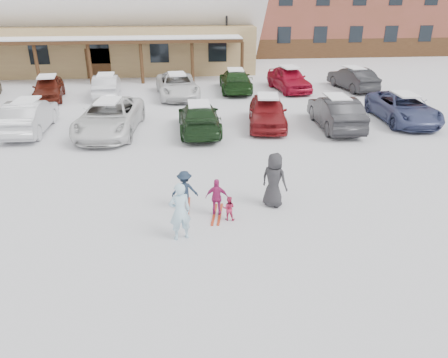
{
  "coord_description": "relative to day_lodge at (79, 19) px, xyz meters",
  "views": [
    {
      "loc": [
        -0.93,
        -11.26,
        6.48
      ],
      "look_at": [
        0.3,
        1.0,
        1.0
      ],
      "focal_mm": 35.0,
      "sensor_mm": 36.0,
      "label": 1
    }
  ],
  "objects": [
    {
      "name": "parked_car_2",
      "position": [
        4.68,
        -18.73,
        -3.16
      ],
      "size": [
        3.08,
        5.83,
        1.56
      ],
      "primitive_type": "imported",
      "rotation": [
        0.0,
        0.0,
        -0.09
      ],
      "color": "white",
      "rests_on": "ground"
    },
    {
      "name": "bystander_dark",
      "position": [
        10.88,
        -26.94,
        -3.06
      ],
      "size": [
        1.03,
        0.99,
        1.77
      ],
      "primitive_type": "imported",
      "rotation": [
        0.0,
        0.0,
        2.44
      ],
      "color": "#2A2A2D",
      "rests_on": "ground"
    },
    {
      "name": "ground",
      "position": [
        9.0,
        -27.96,
        -3.94
      ],
      "size": [
        160.0,
        160.0,
        0.0
      ],
      "primitive_type": "plane",
      "color": "white",
      "rests_on": "ground"
    },
    {
      "name": "adult_skier",
      "position": [
        7.92,
        -28.66,
        -3.1
      ],
      "size": [
        0.71,
        0.56,
        1.69
      ],
      "primitive_type": "imported",
      "rotation": [
        0.0,
        0.0,
        3.43
      ],
      "color": "#B0DBF0",
      "rests_on": "ground"
    },
    {
      "name": "parked_car_5",
      "position": [
        15.61,
        -18.99,
        -3.16
      ],
      "size": [
        1.79,
        4.8,
        1.57
      ],
      "primitive_type": "imported",
      "rotation": [
        0.0,
        0.0,
        3.11
      ],
      "color": "black",
      "rests_on": "ground"
    },
    {
      "name": "parked_car_9",
      "position": [
        3.44,
        -11.08,
        -3.25
      ],
      "size": [
        1.72,
        4.28,
        1.38
      ],
      "primitive_type": "imported",
      "rotation": [
        0.0,
        0.0,
        3.2
      ],
      "color": "silver",
      "rests_on": "ground"
    },
    {
      "name": "lamp_post",
      "position": [
        11.85,
        -3.54,
        -0.73
      ],
      "size": [
        0.5,
        0.25,
        5.63
      ],
      "color": "black",
      "rests_on": "ground"
    },
    {
      "name": "parked_car_13",
      "position": [
        19.67,
        -10.63,
        -3.21
      ],
      "size": [
        2.27,
        4.64,
        1.47
      ],
      "primitive_type": "imported",
      "rotation": [
        0.0,
        0.0,
        3.31
      ],
      "color": "black",
      "rests_on": "ground"
    },
    {
      "name": "parked_car_11",
      "position": [
        11.73,
        -10.38,
        -3.23
      ],
      "size": [
        2.21,
        4.99,
        1.42
      ],
      "primitive_type": "imported",
      "rotation": [
        0.0,
        0.0,
        3.1
      ],
      "color": "#183714",
      "rests_on": "ground"
    },
    {
      "name": "parked_car_6",
      "position": [
        19.44,
        -18.27,
        -3.22
      ],
      "size": [
        2.52,
        5.24,
        1.44
      ],
      "primitive_type": "imported",
      "rotation": [
        0.0,
        0.0,
        -0.03
      ],
      "color": "#404975",
      "rests_on": "ground"
    },
    {
      "name": "parked_car_3",
      "position": [
        8.9,
        -19.01,
        -3.25
      ],
      "size": [
        1.99,
        4.78,
        1.38
      ],
      "primitive_type": "imported",
      "rotation": [
        0.0,
        0.0,
        3.15
      ],
      "color": "black",
      "rests_on": "ground"
    },
    {
      "name": "parked_car_4",
      "position": [
        12.32,
        -18.42,
        -3.18
      ],
      "size": [
        2.46,
        4.73,
        1.54
      ],
      "primitive_type": "imported",
      "rotation": [
        0.0,
        0.0,
        -0.15
      ],
      "color": "maroon",
      "rests_on": "ground"
    },
    {
      "name": "parked_car_1",
      "position": [
        0.83,
        -18.2,
        -3.17
      ],
      "size": [
        1.7,
        4.73,
        1.55
      ],
      "primitive_type": "imported",
      "rotation": [
        0.0,
        0.0,
        3.15
      ],
      "color": "#B3B4B9",
      "rests_on": "ground"
    },
    {
      "name": "child_magenta",
      "position": [
        9.04,
        -27.4,
        -3.35
      ],
      "size": [
        0.74,
        0.41,
        1.19
      ],
      "primitive_type": "imported",
      "rotation": [
        0.0,
        0.0,
        2.96
      ],
      "color": "#B1266C",
      "rests_on": "ground"
    },
    {
      "name": "parked_car_10",
      "position": [
        7.88,
        -11.59,
        -3.22
      ],
      "size": [
        2.93,
        5.42,
        1.45
      ],
      "primitive_type": "imported",
      "rotation": [
        0.0,
        0.0,
        0.1
      ],
      "color": "white",
      "rests_on": "ground"
    },
    {
      "name": "skis_child_navy",
      "position": [
        8.08,
        -26.86,
        -3.93
      ],
      "size": [
        0.29,
        1.41,
        0.03
      ],
      "primitive_type": "cube",
      "rotation": [
        0.0,
        0.0,
        3.08
      ],
      "color": "#AF3419",
      "rests_on": "ground"
    },
    {
      "name": "parked_car_8",
      "position": [
        -0.01,
        -11.49,
        -3.23
      ],
      "size": [
        2.3,
        4.38,
        1.42
      ],
      "primitive_type": "imported",
      "rotation": [
        0.0,
        0.0,
        0.15
      ],
      "color": "#581B11",
      "rests_on": "ground"
    },
    {
      "name": "day_lodge",
      "position": [
        0.0,
        0.0,
        0.0
      ],
      "size": [
        29.12,
        12.5,
        10.38
      ],
      "color": "tan",
      "rests_on": "ground"
    },
    {
      "name": "child_navy",
      "position": [
        8.08,
        -26.86,
        -3.31
      ],
      "size": [
        0.85,
        0.52,
        1.27
      ],
      "primitive_type": "imported",
      "rotation": [
        0.0,
        0.0,
        3.08
      ],
      "color": "#1A283A",
      "rests_on": "ground"
    },
    {
      "name": "toddler_red",
      "position": [
        9.36,
        -27.74,
        -3.56
      ],
      "size": [
        0.43,
        0.36,
        0.77
      ],
      "primitive_type": "imported",
      "rotation": [
        0.0,
        0.0,
        2.93
      ],
      "color": "#BC2650",
      "rests_on": "ground"
    },
    {
      "name": "parked_car_12",
      "position": [
        15.3,
        -10.54,
        -3.16
      ],
      "size": [
        2.5,
        4.8,
        1.56
      ],
      "primitive_type": "imported",
      "rotation": [
        0.0,
        0.0,
        0.15
      ],
      "color": "#AA0E29",
      "rests_on": "ground"
    },
    {
      "name": "skis_child_magenta",
      "position": [
        9.04,
        -27.4,
        -3.93
      ],
      "size": [
        0.45,
        1.41,
        0.03
      ],
      "primitive_type": "cube",
      "rotation": [
        0.0,
        0.0,
        2.96
      ],
      "color": "#AF3419",
      "rests_on": "ground"
    }
  ]
}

